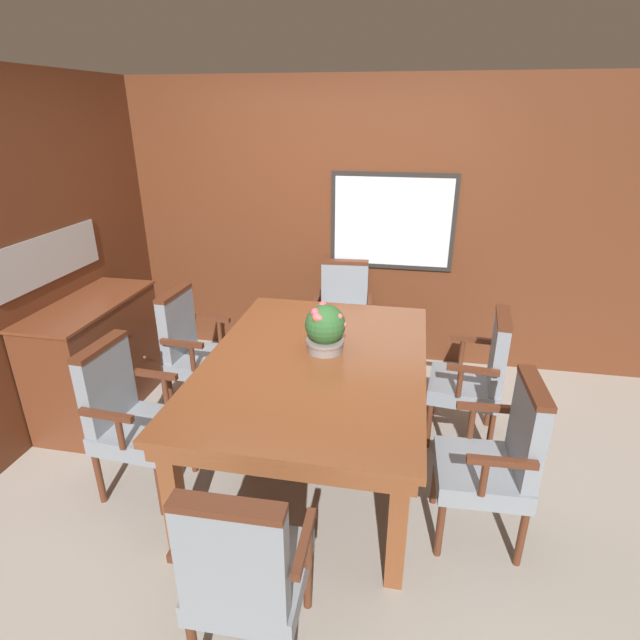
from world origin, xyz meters
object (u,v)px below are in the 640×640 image
object	(u,v)px
dining_table	(315,371)
potted_plant	(325,329)
chair_left_near	(129,414)
sideboard_cabinet	(98,358)
chair_left_far	(194,347)
chair_right_far	(477,374)
chair_right_near	(498,457)
chair_head_far	(343,312)
chair_head_near	(245,570)

from	to	relation	value
dining_table	potted_plant	bearing A→B (deg)	73.43
chair_left_near	sideboard_cabinet	size ratio (longest dim) A/B	0.86
chair_left_far	potted_plant	distance (m)	1.18
chair_left_far	chair_right_far	bearing A→B (deg)	-87.62
dining_table	chair_left_near	size ratio (longest dim) A/B	2.04
chair_right_near	potted_plant	distance (m)	1.24
chair_head_far	chair_right_far	bearing A→B (deg)	-45.33
dining_table	chair_left_far	distance (m)	1.13
chair_head_near	potted_plant	distance (m)	1.54
dining_table	chair_head_near	distance (m)	1.38
potted_plant	chair_left_near	bearing A→B (deg)	-151.53
chair_left_far	chair_right_near	xyz separation A→B (m)	(2.09, -0.91, 0.00)
chair_left_near	chair_right_near	size ratio (longest dim) A/B	1.00
dining_table	chair_right_far	xyz separation A→B (m)	(1.04, 0.43, -0.15)
chair_left_far	chair_right_far	xyz separation A→B (m)	(2.07, -0.02, 0.00)
dining_table	chair_right_near	world-z (taller)	chair_right_near
chair_head_far	chair_head_near	world-z (taller)	same
chair_head_near	chair_right_near	bearing A→B (deg)	-140.82
chair_left_near	potted_plant	world-z (taller)	potted_plant
chair_left_near	potted_plant	bearing A→B (deg)	-57.96
chair_left_near	chair_right_near	xyz separation A→B (m)	(2.10, 0.00, 0.00)
chair_left_far	chair_left_near	bearing A→B (deg)	-177.70
sideboard_cabinet	potted_plant	bearing A→B (deg)	-4.94
chair_right_near	chair_head_near	bearing A→B (deg)	-51.96
chair_head_far	chair_right_far	distance (m)	1.41
sideboard_cabinet	chair_left_far	bearing A→B (deg)	13.39
chair_right_far	potted_plant	xyz separation A→B (m)	(-1.00, -0.31, 0.39)
chair_right_near	chair_right_far	world-z (taller)	same
dining_table	sideboard_cabinet	bearing A→B (deg)	170.91
chair_left_far	sideboard_cabinet	distance (m)	0.73
chair_head_far	potted_plant	xyz separation A→B (m)	(0.06, -1.24, 0.39)
chair_right_near	chair_head_far	bearing A→B (deg)	-151.54
chair_left_near	sideboard_cabinet	xyz separation A→B (m)	(-0.70, 0.74, -0.07)
chair_right_near	chair_right_far	distance (m)	0.89
chair_right_far	chair_left_far	bearing A→B (deg)	-85.01
chair_right_near	sideboard_cabinet	xyz separation A→B (m)	(-2.80, 0.74, -0.07)
potted_plant	sideboard_cabinet	world-z (taller)	potted_plant
chair_head_far	chair_head_near	distance (m)	2.73
chair_right_far	sideboard_cabinet	size ratio (longest dim) A/B	0.86
chair_right_near	sideboard_cabinet	distance (m)	2.90
potted_plant	chair_left_far	bearing A→B (deg)	163.16
potted_plant	chair_head_near	bearing A→B (deg)	-91.77
chair_head_far	chair_right_far	xyz separation A→B (m)	(1.06, -0.93, 0.00)
chair_head_far	sideboard_cabinet	world-z (taller)	chair_head_far
chair_head_far	chair_left_near	xyz separation A→B (m)	(-1.01, -1.82, 0.00)
chair_left_far	chair_head_far	bearing A→B (deg)	-44.92
dining_table	chair_right_far	size ratio (longest dim) A/B	2.04
chair_head_near	chair_right_far	world-z (taller)	same
dining_table	chair_right_near	distance (m)	1.16
dining_table	chair_head_far	size ratio (longest dim) A/B	2.04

